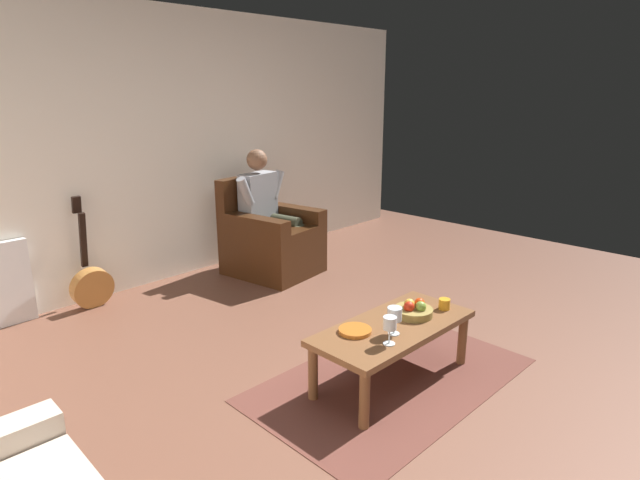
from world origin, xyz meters
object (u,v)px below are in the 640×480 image
object	(u,v)px
wine_glass_far	(390,325)
coffee_table	(393,333)
armchair	(270,240)
candle_jar	(444,304)
wine_glass_near	(395,315)
person_seated	(267,208)
decorative_dish	(355,331)
fruit_bowl	(414,310)
guitar	(91,283)

from	to	relation	value
wine_glass_far	coffee_table	bearing A→B (deg)	-149.95
armchair	candle_jar	size ratio (longest dim) A/B	12.56
wine_glass_near	person_seated	bearing A→B (deg)	-113.33
armchair	decorative_dish	world-z (taller)	armchair
person_seated	fruit_bowl	size ratio (longest dim) A/B	4.92
armchair	person_seated	world-z (taller)	person_seated
wine_glass_near	candle_jar	xyz separation A→B (m)	(-0.54, 0.03, -0.08)
coffee_table	fruit_bowl	bearing A→B (deg)	176.32
candle_jar	armchair	bearing A→B (deg)	-100.90
person_seated	candle_jar	world-z (taller)	person_seated
armchair	guitar	xyz separation A→B (m)	(1.65, -0.43, -0.12)
armchair	guitar	size ratio (longest dim) A/B	1.00
coffee_table	candle_jar	distance (m)	0.45
fruit_bowl	wine_glass_far	bearing A→B (deg)	15.56
guitar	decorative_dish	size ratio (longest dim) A/B	4.74
person_seated	candle_jar	xyz separation A→B (m)	(0.43, 2.26, -0.24)
wine_glass_near	wine_glass_far	world-z (taller)	wine_glass_near
guitar	fruit_bowl	bearing A→B (deg)	110.96
decorative_dish	candle_jar	bearing A→B (deg)	162.85
fruit_bowl	wine_glass_near	bearing A→B (deg)	11.84
wine_glass_far	fruit_bowl	world-z (taller)	wine_glass_far
person_seated	wine_glass_far	bearing A→B (deg)	57.15
coffee_table	wine_glass_far	distance (m)	0.32
armchair	fruit_bowl	xyz separation A→B (m)	(0.66, 2.15, 0.09)
decorative_dish	wine_glass_far	bearing A→B (deg)	94.21
wine_glass_far	armchair	bearing A→B (deg)	-115.74
wine_glass_near	fruit_bowl	bearing A→B (deg)	-168.16
person_seated	armchair	bearing A→B (deg)	90.00
coffee_table	wine_glass_far	bearing A→B (deg)	30.05
guitar	fruit_bowl	size ratio (longest dim) A/B	3.82
armchair	decorative_dish	bearing A→B (deg)	53.86
wine_glass_far	fruit_bowl	bearing A→B (deg)	-164.44
candle_jar	decorative_dish	bearing A→B (deg)	-17.15
person_seated	guitar	xyz separation A→B (m)	(1.64, -0.40, -0.45)
guitar	wine_glass_far	bearing A→B (deg)	101.56
fruit_bowl	armchair	bearing A→B (deg)	-107.05
coffee_table	guitar	xyz separation A→B (m)	(0.78, -2.56, -0.12)
person_seated	coffee_table	bearing A→B (deg)	60.90
guitar	wine_glass_far	xyz separation A→B (m)	(-0.55, 2.70, 0.30)
armchair	guitar	distance (m)	1.70
wine_glass_far	fruit_bowl	size ratio (longest dim) A/B	0.68
armchair	wine_glass_far	distance (m)	2.52
armchair	fruit_bowl	size ratio (longest dim) A/B	3.81
wine_glass_far	decorative_dish	distance (m)	0.26
guitar	decorative_dish	bearing A→B (deg)	102.26
coffee_table	wine_glass_near	distance (m)	0.22
coffee_table	wine_glass_far	xyz separation A→B (m)	(0.23, 0.13, 0.18)
wine_glass_near	wine_glass_far	distance (m)	0.14
armchair	wine_glass_far	xyz separation A→B (m)	(1.09, 2.27, 0.18)
coffee_table	wine_glass_far	world-z (taller)	wine_glass_far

